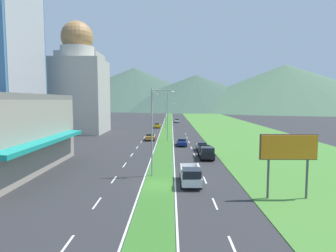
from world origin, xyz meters
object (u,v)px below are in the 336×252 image
(car_0, at_px, (157,125))
(car_3, at_px, (182,142))
(pickup_truck_1, at_px, (191,176))
(street_lamp_near, at_px, (154,127))
(car_2, at_px, (202,146))
(street_lamp_mid, at_px, (166,114))
(car_1, at_px, (177,121))
(billboard_roadside, at_px, (289,150))
(car_4, at_px, (150,137))
(pickup_truck_0, at_px, (206,152))
(street_lamp_far, at_px, (167,113))

(car_0, bearing_deg, car_3, -169.78)
(pickup_truck_1, bearing_deg, street_lamp_near, -131.02)
(car_0, bearing_deg, car_2, -166.82)
(car_0, xyz_separation_m, pickup_truck_1, (6.58, -63.07, 0.19))
(street_lamp_mid, distance_m, car_1, 52.59)
(car_0, bearing_deg, billboard_roadside, -167.45)
(car_4, distance_m, pickup_truck_0, 23.00)
(street_lamp_far, xyz_separation_m, car_1, (3.69, 22.91, -4.03))
(car_2, bearing_deg, car_3, -150.04)
(car_3, bearing_deg, street_lamp_far, -174.28)
(billboard_roadside, bearing_deg, car_1, 95.28)
(billboard_roadside, relative_size, car_2, 1.44)
(street_lamp_far, bearing_deg, car_1, 80.84)
(car_0, bearing_deg, car_1, -17.06)
(car_1, distance_m, pickup_truck_1, 85.01)
(pickup_truck_0, xyz_separation_m, pickup_truck_1, (-3.29, -13.61, 0.00))
(street_lamp_mid, height_order, billboard_roadside, street_lamp_mid)
(street_lamp_near, distance_m, car_4, 31.34)
(street_lamp_near, relative_size, car_0, 2.15)
(street_lamp_mid, height_order, car_4, street_lamp_mid)
(street_lamp_far, distance_m, car_0, 5.11)
(car_0, xyz_separation_m, car_4, (-0.13, -28.75, -0.03))
(car_4, xyz_separation_m, pickup_truck_0, (10.00, -20.71, 0.22))
(street_lamp_near, bearing_deg, car_0, 92.46)
(street_lamp_far, height_order, car_2, street_lamp_far)
(car_0, distance_m, car_1, 22.95)
(car_1, bearing_deg, billboard_roadside, 5.28)
(street_lamp_mid, relative_size, car_4, 2.28)
(car_3, distance_m, car_4, 10.39)
(car_0, distance_m, car_3, 37.25)
(street_lamp_near, xyz_separation_m, car_0, (-2.56, 59.57, -4.99))
(street_lamp_near, distance_m, pickup_truck_0, 13.37)
(street_lamp_far, bearing_deg, street_lamp_mid, -89.16)
(billboard_roadside, relative_size, car_3, 1.26)
(car_1, xyz_separation_m, pickup_truck_1, (-0.15, -85.01, 0.23))
(street_lamp_near, xyz_separation_m, car_1, (4.18, 81.51, -5.03))
(street_lamp_mid, xyz_separation_m, car_1, (3.26, 52.23, -5.19))
(street_lamp_mid, bearing_deg, billboard_roadside, -72.73)
(street_lamp_mid, xyz_separation_m, car_4, (-3.60, 1.54, -5.19))
(street_lamp_mid, bearing_deg, car_4, 156.85)
(billboard_roadside, distance_m, pickup_truck_0, 18.92)
(street_lamp_near, relative_size, street_lamp_far, 1.24)
(car_1, xyz_separation_m, car_2, (3.20, -64.36, 0.02))
(pickup_truck_1, bearing_deg, car_3, 179.93)
(pickup_truck_1, bearing_deg, pickup_truck_0, 166.39)
(car_4, distance_m, pickup_truck_1, 34.97)
(car_0, relative_size, pickup_truck_1, 0.88)
(car_4, bearing_deg, pickup_truck_0, -154.23)
(car_3, height_order, pickup_truck_0, pickup_truck_0)
(car_4, bearing_deg, street_lamp_near, -175.03)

